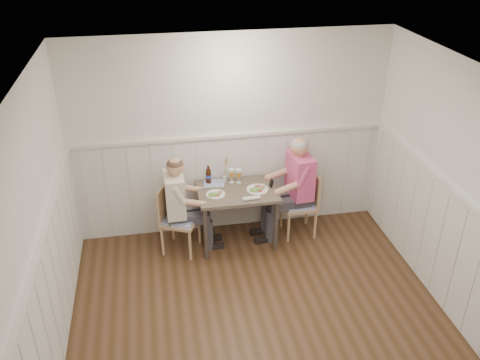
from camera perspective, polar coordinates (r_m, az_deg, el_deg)
The scene contains 16 objects.
ground_plane at distance 5.30m, azimuth 3.27°, elevation -18.11°, with size 4.50×4.50×0.00m, color #442D17.
room_shell at distance 4.33m, azimuth 3.81°, elevation -4.15°, with size 4.04×4.54×2.60m.
wainscot at distance 5.35m, azimuth 1.76°, elevation -7.75°, with size 4.00×4.49×1.34m.
dining_table at distance 6.32m, azimuth -0.33°, elevation -1.92°, with size 0.98×0.70×0.75m.
chair_right at distance 6.63m, azimuth 7.10°, elevation -2.33°, with size 0.42×0.42×0.88m.
chair_left at distance 6.31m, azimuth -7.22°, elevation -4.03°, with size 0.56×0.56×0.89m.
man_in_pink at distance 6.55m, azimuth 6.28°, elevation -1.62°, with size 0.67×0.47×1.39m.
diner_cream at distance 6.27m, azimuth -6.85°, elevation -3.57°, with size 0.60×0.42×1.29m.
plate_man at distance 6.25m, azimuth 1.91°, elevation -1.01°, with size 0.27×0.27×0.07m.
plate_diner at distance 6.16m, azimuth -2.84°, elevation -1.58°, with size 0.23×0.23×0.06m.
beer_glass_a at distance 6.38m, azimuth -0.16°, elevation 0.68°, with size 0.07×0.07×0.18m.
beer_glass_b at distance 6.38m, azimuth -0.96°, elevation 0.73°, with size 0.08×0.08×0.19m.
beer_bottle at distance 6.40m, azimuth -3.56°, elevation 0.52°, with size 0.07×0.07×0.24m.
rolled_napkin at distance 6.05m, azimuth 1.29°, elevation -2.06°, with size 0.21×0.06×0.05m.
grass_vase at distance 6.38m, azimuth -1.74°, elevation 1.13°, with size 0.04×0.04×0.38m.
gingham_mat at distance 6.42m, azimuth -2.97°, elevation -0.37°, with size 0.28×0.23×0.01m.
Camera 1 is at (-0.94, -3.53, 3.85)m, focal length 38.00 mm.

